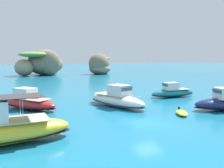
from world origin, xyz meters
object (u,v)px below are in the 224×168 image
object	(u,v)px
islet_large	(44,63)
dinghy_tender	(182,113)
motorboat_red	(28,102)
motorboat_white	(117,99)
islet_small	(100,65)
motorboat_teal	(173,92)

from	to	relation	value
islet_large	dinghy_tender	world-z (taller)	islet_large
motorboat_red	dinghy_tender	xyz separation A→B (m)	(14.22, -10.35, -0.61)
motorboat_white	islet_small	bearing A→B (deg)	68.90
dinghy_tender	islet_large	bearing A→B (deg)	91.20
motorboat_red	motorboat_white	bearing A→B (deg)	-17.64
motorboat_white	motorboat_red	size ratio (longest dim) A/B	1.15
motorboat_teal	motorboat_red	world-z (taller)	motorboat_red
islet_small	motorboat_red	size ratio (longest dim) A/B	1.33
motorboat_white	islet_large	bearing A→B (deg)	87.50
motorboat_white	motorboat_red	xyz separation A→B (m)	(-10.16, 3.23, -0.08)
motorboat_red	motorboat_teal	bearing A→B (deg)	-1.36
islet_large	islet_small	size ratio (longest dim) A/B	1.55
islet_small	motorboat_white	size ratio (longest dim) A/B	1.16
motorboat_red	dinghy_tender	size ratio (longest dim) A/B	2.98
islet_small	motorboat_teal	distance (m)	53.54
motorboat_white	motorboat_teal	world-z (taller)	motorboat_white
motorboat_teal	dinghy_tender	xyz separation A→B (m)	(-6.94, -9.85, -0.53)
motorboat_white	motorboat_teal	distance (m)	11.33
dinghy_tender	motorboat_teal	bearing A→B (deg)	54.84
islet_small	dinghy_tender	size ratio (longest dim) A/B	3.97
islet_small	dinghy_tender	distance (m)	64.74
islet_large	motorboat_white	bearing A→B (deg)	-92.50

